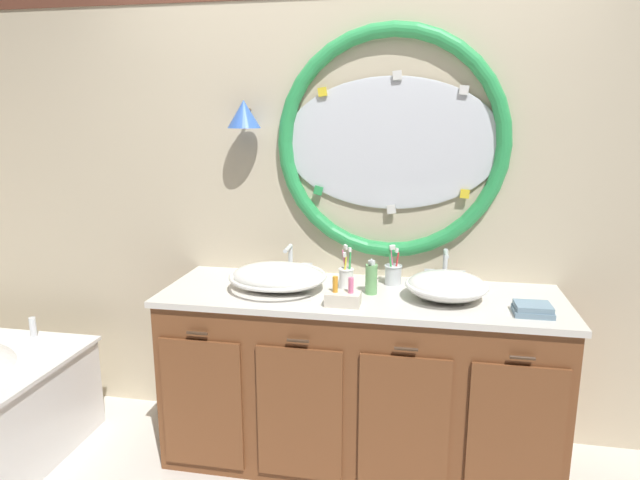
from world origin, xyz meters
name	(u,v)px	position (x,y,z in m)	size (l,w,h in m)	color
back_wall_assembly	(350,190)	(0.02, 0.58, 1.33)	(6.40, 0.26, 2.60)	beige
vanity_counter	(359,376)	(0.12, 0.24, 0.44)	(1.92, 0.66, 0.88)	brown
sink_basin_left	(278,276)	(-0.28, 0.21, 0.94)	(0.48, 0.48, 0.13)	white
sink_basin_right	(447,286)	(0.52, 0.21, 0.94)	(0.38, 0.38, 0.13)	white
faucet_set_left	(290,263)	(-0.28, 0.47, 0.94)	(0.23, 0.14, 0.17)	silver
faucet_set_right	(445,270)	(0.52, 0.46, 0.95)	(0.20, 0.15, 0.18)	silver
toothbrush_holder_left	(346,277)	(0.04, 0.29, 0.94)	(0.08, 0.08, 0.22)	white
toothbrush_holder_right	(393,273)	(0.27, 0.40, 0.93)	(0.09, 0.09, 0.21)	silver
soap_dispenser	(371,278)	(0.17, 0.23, 0.95)	(0.06, 0.06, 0.17)	#6BAD66
folded_hand_towel	(533,309)	(0.88, 0.08, 0.90)	(0.16, 0.14, 0.05)	#7593A8
toiletry_basket	(343,298)	(0.06, 0.05, 0.91)	(0.16, 0.10, 0.13)	beige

